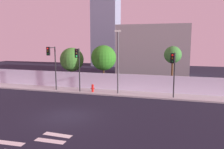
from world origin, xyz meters
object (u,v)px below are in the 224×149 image
object	(u,v)px
traffic_light_center	(78,61)
fire_hydrant	(93,88)
street_lamp_curbside	(118,57)
roadside_tree_midleft	(104,58)
roadside_tree_midright	(173,55)
traffic_light_left	(173,65)
roadside_tree_leftmost	(72,60)
traffic_light_right	(52,59)

from	to	relation	value
traffic_light_center	fire_hydrant	xyz separation A→B (m)	(1.33, 0.70, -2.92)
street_lamp_curbside	roadside_tree_midleft	distance (m)	4.19
street_lamp_curbside	roadside_tree_midright	size ratio (longest dim) A/B	1.29
traffic_light_left	roadside_tree_leftmost	distance (m)	12.75
traffic_light_left	traffic_light_right	distance (m)	12.63
traffic_light_right	roadside_tree_leftmost	distance (m)	3.91
roadside_tree_midleft	roadside_tree_midright	xyz separation A→B (m)	(7.88, 0.00, 0.43)
traffic_light_center	fire_hydrant	world-z (taller)	traffic_light_center
street_lamp_curbside	roadside_tree_leftmost	distance (m)	7.49
roadside_tree_leftmost	traffic_light_left	bearing A→B (deg)	-17.70
traffic_light_center	roadside_tree_midright	xyz separation A→B (m)	(9.44, 3.81, 0.50)
traffic_light_left	traffic_light_right	size ratio (longest dim) A/B	0.90
fire_hydrant	street_lamp_curbside	bearing A→B (deg)	-3.18
traffic_light_center	traffic_light_right	xyz separation A→B (m)	(-3.03, -0.06, 0.13)
traffic_light_center	street_lamp_curbside	distance (m)	4.22
roadside_tree_midleft	roadside_tree_midright	size ratio (longest dim) A/B	1.01
fire_hydrant	roadside_tree_midleft	world-z (taller)	roadside_tree_midleft
traffic_light_right	roadside_tree_midleft	bearing A→B (deg)	40.13
fire_hydrant	roadside_tree_leftmost	world-z (taller)	roadside_tree_leftmost
fire_hydrant	roadside_tree_midleft	bearing A→B (deg)	85.72
roadside_tree_leftmost	roadside_tree_midleft	distance (m)	4.12
roadside_tree_leftmost	roadside_tree_midright	distance (m)	12.01
traffic_light_left	street_lamp_curbside	xyz separation A→B (m)	(-5.44, 0.61, 0.66)
roadside_tree_leftmost	roadside_tree_midleft	world-z (taller)	roadside_tree_midleft
roadside_tree_midleft	traffic_light_center	bearing A→B (deg)	-112.31
fire_hydrant	traffic_light_center	bearing A→B (deg)	-152.20
fire_hydrant	roadside_tree_midright	xyz separation A→B (m)	(8.11, 3.11, 3.43)
street_lamp_curbside	roadside_tree_midright	bearing A→B (deg)	31.72
traffic_light_left	roadside_tree_leftmost	size ratio (longest dim) A/B	0.91
roadside_tree_midleft	roadside_tree_leftmost	bearing A→B (deg)	180.00
street_lamp_curbside	fire_hydrant	distance (m)	4.41
traffic_light_left	traffic_light_right	xyz separation A→B (m)	(-12.63, 0.01, 0.34)
traffic_light_left	fire_hydrant	world-z (taller)	traffic_light_left
traffic_light_center	roadside_tree_midright	size ratio (longest dim) A/B	0.92
traffic_light_center	roadside_tree_midright	distance (m)	10.19
fire_hydrant	roadside_tree_midright	bearing A→B (deg)	20.96
traffic_light_left	roadside_tree_midleft	size ratio (longest dim) A/B	0.85
fire_hydrant	roadside_tree_midright	world-z (taller)	roadside_tree_midright
traffic_light_left	traffic_light_center	bearing A→B (deg)	179.61
street_lamp_curbside	fire_hydrant	bearing A→B (deg)	176.82
traffic_light_center	fire_hydrant	distance (m)	3.29
street_lamp_curbside	traffic_light_right	bearing A→B (deg)	-175.20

